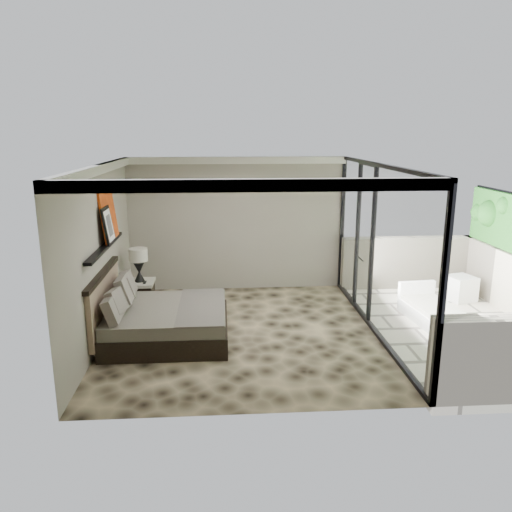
{
  "coord_description": "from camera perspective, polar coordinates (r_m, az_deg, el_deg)",
  "views": [
    {
      "loc": [
        -0.3,
        -7.83,
        3.29
      ],
      "look_at": [
        0.27,
        0.4,
        1.23
      ],
      "focal_mm": 35.0,
      "sensor_mm": 36.0,
      "label": 1
    }
  ],
  "objects": [
    {
      "name": "abstract_canvas",
      "position": [
        8.69,
        -16.55,
        4.71
      ],
      "size": [
        0.13,
        0.9,
        0.9
      ],
      "primitive_type": "cube",
      "rotation": [
        0.0,
        -0.1,
        0.0
      ],
      "color": "#C04210",
      "rests_on": "picture_ledge"
    },
    {
      "name": "left_wall",
      "position": [
        8.29,
        -17.37,
        0.17
      ],
      "size": [
        0.02,
        5.0,
        2.8
      ],
      "primitive_type": "cube",
      "color": "gray",
      "rests_on": "floor"
    },
    {
      "name": "ottoman",
      "position": [
        10.82,
        22.33,
        -3.43
      ],
      "size": [
        0.6,
        0.6,
        0.49
      ],
      "primitive_type": "cube",
      "rotation": [
        0.0,
        0.0,
        0.27
      ],
      "color": "silver",
      "rests_on": "terrace_slab"
    },
    {
      "name": "ceiling",
      "position": [
        7.86,
        -1.78,
        10.34
      ],
      "size": [
        4.5,
        5.0,
        0.02
      ],
      "primitive_type": "cube",
      "color": "silver",
      "rests_on": "back_wall"
    },
    {
      "name": "floor",
      "position": [
        8.5,
        -1.64,
        -8.77
      ],
      "size": [
        5.0,
        5.0,
        0.0
      ],
      "primitive_type": "plane",
      "color": "black",
      "rests_on": "ground"
    },
    {
      "name": "back_wall",
      "position": [
        10.5,
        -2.25,
        3.62
      ],
      "size": [
        4.5,
        0.02,
        2.8
      ],
      "primitive_type": "cube",
      "color": "gray",
      "rests_on": "floor"
    },
    {
      "name": "framed_print",
      "position": [
        8.41,
        -16.55,
        3.39
      ],
      "size": [
        0.11,
        0.5,
        0.6
      ],
      "primitive_type": "cube",
      "rotation": [
        0.0,
        -0.14,
        0.0
      ],
      "color": "black",
      "rests_on": "picture_ledge"
    },
    {
      "name": "nightstand",
      "position": [
        9.86,
        -13.19,
        -4.13
      ],
      "size": [
        0.6,
        0.6,
        0.57
      ],
      "primitive_type": "cube",
      "rotation": [
        0.0,
        0.0,
        -0.04
      ],
      "color": "black",
      "rests_on": "floor"
    },
    {
      "name": "table_lamp",
      "position": [
        9.67,
        -13.27,
        -0.5
      ],
      "size": [
        0.35,
        0.35,
        0.64
      ],
      "color": "black",
      "rests_on": "nightstand"
    },
    {
      "name": "glass_wall",
      "position": [
        8.45,
        13.72,
        0.67
      ],
      "size": [
        0.08,
        5.0,
        2.8
      ],
      "primitive_type": "cube",
      "color": "white",
      "rests_on": "floor"
    },
    {
      "name": "terrace_slab",
      "position": [
        9.43,
        22.01,
        -7.88
      ],
      "size": [
        3.0,
        5.0,
        0.12
      ],
      "primitive_type": "cube",
      "color": "beige",
      "rests_on": "ground"
    },
    {
      "name": "lounger",
      "position": [
        9.49,
        19.47,
        -6.02
      ],
      "size": [
        0.84,
        1.48,
        0.55
      ],
      "rotation": [
        0.0,
        0.0,
        0.1
      ],
      "color": "white",
      "rests_on": "terrace_slab"
    },
    {
      "name": "bed",
      "position": [
        8.32,
        -10.81,
        -7.14
      ],
      "size": [
        1.99,
        1.93,
        1.1
      ],
      "color": "black",
      "rests_on": "floor"
    },
    {
      "name": "picture_ledge",
      "position": [
        8.35,
        -16.87,
        1.01
      ],
      "size": [
        0.12,
        2.2,
        0.05
      ],
      "primitive_type": "cube",
      "color": "black",
      "rests_on": "left_wall"
    }
  ]
}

